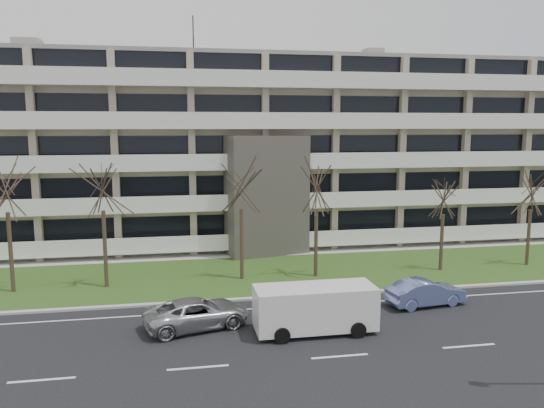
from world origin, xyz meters
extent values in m
plane|color=black|center=(0.00, 0.00, 0.00)|extent=(160.00, 160.00, 0.00)
cube|color=#2C4D19|center=(0.00, 13.00, 0.03)|extent=(90.00, 10.00, 0.06)
cube|color=#B2B2AD|center=(0.00, 8.00, 0.06)|extent=(90.00, 0.35, 0.12)
cube|color=#B2B2AD|center=(0.00, 18.50, 0.04)|extent=(90.00, 2.00, 0.08)
cube|color=white|center=(0.00, 6.50, 0.01)|extent=(90.00, 0.12, 0.01)
cube|color=tan|center=(0.00, 25.50, 7.50)|extent=(60.00, 12.00, 15.00)
cube|color=gray|center=(0.00, 25.50, 15.15)|extent=(60.50, 12.50, 0.30)
cube|color=#4C4742|center=(0.00, 18.50, 4.50)|extent=(6.39, 3.69, 9.00)
cube|color=black|center=(0.00, 18.30, 2.00)|extent=(4.92, 1.19, 3.50)
cube|color=gray|center=(-18.00, 25.50, 15.90)|extent=(2.00, 2.00, 1.20)
cylinder|color=black|center=(-5.00, 25.50, 17.00)|extent=(0.10, 0.10, 3.50)
cube|color=black|center=(0.00, 19.48, 2.10)|extent=(58.00, 0.10, 1.80)
cube|color=white|center=(0.00, 18.80, 0.60)|extent=(58.00, 1.40, 0.22)
cube|color=white|center=(0.00, 18.15, 1.20)|extent=(58.00, 0.08, 1.00)
cube|color=black|center=(0.00, 19.48, 5.10)|extent=(58.00, 0.10, 1.80)
cube|color=white|center=(0.00, 18.80, 3.60)|extent=(58.00, 1.40, 0.22)
cube|color=white|center=(0.00, 18.15, 4.20)|extent=(58.00, 0.08, 1.00)
cube|color=black|center=(0.00, 19.48, 8.10)|extent=(58.00, 0.10, 1.80)
cube|color=white|center=(0.00, 18.80, 6.60)|extent=(58.00, 1.40, 0.22)
cube|color=white|center=(0.00, 18.15, 7.20)|extent=(58.00, 0.08, 1.00)
cube|color=black|center=(0.00, 19.48, 11.10)|extent=(58.00, 0.10, 1.80)
cube|color=white|center=(0.00, 18.80, 9.60)|extent=(58.00, 1.40, 0.22)
cube|color=white|center=(0.00, 18.15, 10.20)|extent=(58.00, 0.08, 1.00)
cube|color=black|center=(0.00, 19.48, 14.10)|extent=(58.00, 0.10, 1.80)
cube|color=white|center=(0.00, 18.80, 12.60)|extent=(58.00, 1.40, 0.22)
cube|color=white|center=(0.00, 18.15, 13.20)|extent=(58.00, 0.08, 1.00)
imported|color=#B1B3B9|center=(-5.85, 4.41, 0.71)|extent=(5.58, 3.61, 1.43)
imported|color=#7788CF|center=(6.56, 5.43, 0.72)|extent=(4.56, 2.12, 1.45)
cube|color=white|center=(-0.36, 2.85, 1.22)|extent=(5.72, 2.14, 2.01)
cube|color=black|center=(-0.36, 2.85, 1.80)|extent=(5.30, 1.98, 0.74)
cube|color=white|center=(2.34, 2.86, 1.06)|extent=(0.38, 2.01, 1.27)
cylinder|color=black|center=(-2.15, 1.79, 0.37)|extent=(0.74, 0.27, 0.74)
cylinder|color=black|center=(-2.16, 3.91, 0.37)|extent=(0.74, 0.27, 0.74)
cylinder|color=black|center=(1.45, 1.80, 0.37)|extent=(0.74, 0.27, 0.74)
cylinder|color=black|center=(1.44, 3.92, 0.37)|extent=(0.74, 0.27, 0.74)
cylinder|color=#382B21|center=(-16.31, 11.85, 2.40)|extent=(0.24, 0.24, 4.79)
cylinder|color=#382B21|center=(-11.01, 11.84, 2.37)|extent=(0.24, 0.24, 4.73)
cylinder|color=#382B21|center=(-2.72, 12.08, 2.28)|extent=(0.24, 0.24, 4.55)
cylinder|color=#382B21|center=(2.08, 11.82, 2.23)|extent=(0.24, 0.24, 4.46)
cylinder|color=#382B21|center=(10.80, 11.79, 1.93)|extent=(0.24, 0.24, 3.86)
cylinder|color=#382B21|center=(17.40, 11.92, 1.99)|extent=(0.24, 0.24, 3.98)
camera|label=1|loc=(-6.64, -20.52, 9.76)|focal=35.00mm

